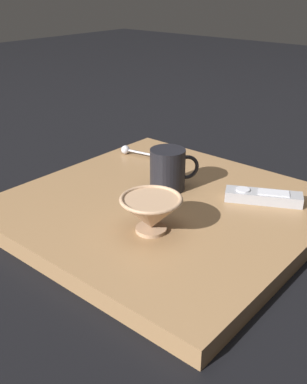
{
  "coord_description": "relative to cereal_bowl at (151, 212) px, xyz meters",
  "views": [
    {
      "loc": [
        -0.58,
        0.72,
        0.5
      ],
      "look_at": [
        0.02,
        0.01,
        0.06
      ],
      "focal_mm": 42.37,
      "sensor_mm": 36.0,
      "label": 1
    }
  ],
  "objects": [
    {
      "name": "cereal_bowl",
      "position": [
        0.0,
        0.0,
        0.0
      ],
      "size": [
        0.13,
        0.13,
        0.08
      ],
      "color": "tan",
      "rests_on": "table"
    },
    {
      "name": "teaspoon",
      "position": [
        0.33,
        -0.29,
        -0.03
      ],
      "size": [
        0.14,
        0.04,
        0.02
      ],
      "color": "silver",
      "rests_on": "table"
    },
    {
      "name": "ground_plane",
      "position": [
        0.06,
        -0.12,
        -0.08
      ],
      "size": [
        6.0,
        6.0,
        0.0
      ],
      "primitive_type": "plane",
      "color": "black"
    },
    {
      "name": "table",
      "position": [
        0.06,
        -0.12,
        -0.06
      ],
      "size": [
        0.66,
        0.64,
        0.04
      ],
      "color": "#936D47",
      "rests_on": "ground"
    },
    {
      "name": "tv_remote_near",
      "position": [
        -0.11,
        -0.27,
        -0.03
      ],
      "size": [
        0.17,
        0.12,
        0.03
      ],
      "color": "#9E9EA3",
      "rests_on": "table"
    },
    {
      "name": "coffee_mug",
      "position": [
        0.1,
        -0.18,
        0.01
      ],
      "size": [
        0.09,
        0.11,
        0.1
      ],
      "color": "black",
      "rests_on": "table"
    }
  ]
}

